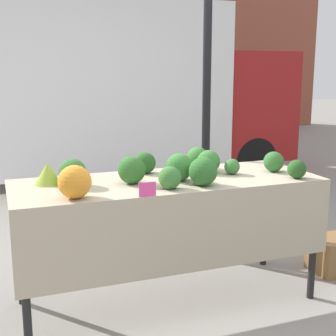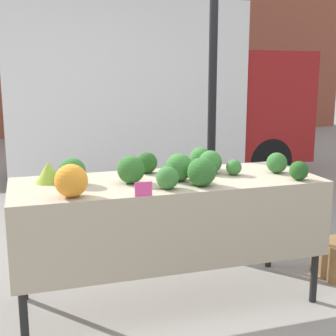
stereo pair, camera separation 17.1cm
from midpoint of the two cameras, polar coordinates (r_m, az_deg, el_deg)
The scene contains 19 objects.
ground_plane at distance 3.48m, azimuth 1.46°, elevation -15.83°, with size 40.00×40.00×0.00m, color gray.
building_facade at distance 12.27m, azimuth -12.99°, elevation 15.60°, with size 16.00×0.60×5.01m.
tent_pole at distance 3.94m, azimuth 6.64°, elevation 7.04°, with size 0.07×0.07×2.58m.
parked_truck at distance 7.01m, azimuth -1.94°, elevation 9.34°, with size 4.29×2.04×2.51m.
market_table at distance 3.13m, azimuth 1.93°, elevation -3.78°, with size 2.08×0.76×0.89m.
orange_cauliflower at distance 2.75m, azimuth -9.98°, elevation -1.55°, with size 0.19×0.19×0.19m.
romanesco_head at distance 3.14m, azimuth -12.87°, elevation -0.51°, with size 0.18×0.18×0.14m.
broccoli_head_0 at distance 3.34m, azimuth 9.46°, elevation 0.09°, with size 0.11×0.11×0.11m.
broccoli_head_1 at distance 3.52m, azimuth 5.35°, elevation 1.21°, with size 0.16×0.16×0.16m.
broccoli_head_2 at distance 2.99m, azimuth 5.76°, elevation -0.47°, with size 0.18×0.18×0.18m.
broccoli_head_3 at distance 3.12m, azimuth 2.92°, elevation 0.09°, with size 0.18×0.18×0.18m.
broccoli_head_4 at distance 3.37m, azimuth 6.64°, elevation 0.73°, with size 0.17×0.17×0.17m.
broccoli_head_5 at distance 3.36m, azimuth -1.13°, elevation 0.64°, with size 0.15×0.15×0.15m.
broccoli_head_6 at distance 3.05m, azimuth -10.04°, elevation -0.42°, with size 0.18×0.18×0.18m.
broccoli_head_7 at distance 3.29m, azimuth 17.11°, elevation -0.31°, with size 0.13×0.13×0.13m.
broccoli_head_8 at distance 3.47m, azimuth 14.50°, elevation 0.61°, with size 0.15×0.15×0.15m.
broccoli_head_9 at distance 3.05m, azimuth -2.94°, elevation -0.21°, with size 0.18×0.18×0.18m.
broccoli_head_10 at distance 2.90m, azimuth 1.63°, elevation -1.20°, with size 0.14×0.14×0.14m.
price_sign at distance 2.74m, azimuth -1.24°, elevation -2.59°, with size 0.10×0.01×0.09m.
Camera 2 is at (-0.91, -2.95, 1.61)m, focal length 50.00 mm.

